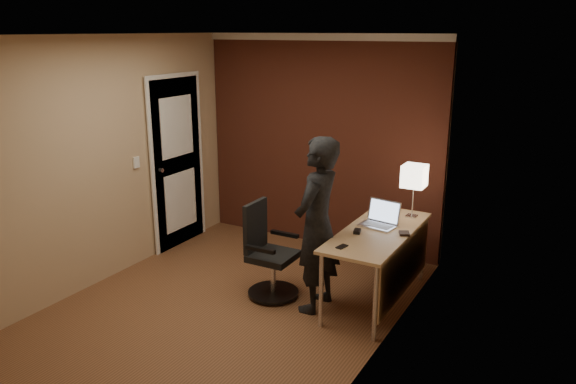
# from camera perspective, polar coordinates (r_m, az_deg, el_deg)

# --- Properties ---
(room) EXTENTS (4.00, 4.00, 4.00)m
(room) POSITION_cam_1_polar(r_m,az_deg,el_deg) (6.41, -0.55, 5.66)
(room) COLOR brown
(room) RESTS_ON ground
(desk) EXTENTS (0.60, 1.50, 0.73)m
(desk) POSITION_cam_1_polar(r_m,az_deg,el_deg) (5.35, 9.81, -5.29)
(desk) COLOR tan
(desk) RESTS_ON ground
(desk_lamp) EXTENTS (0.22, 0.22, 0.54)m
(desk_lamp) POSITION_cam_1_polar(r_m,az_deg,el_deg) (5.66, 12.70, 1.53)
(desk_lamp) COLOR silver
(desk_lamp) RESTS_ON desk
(laptop) EXTENTS (0.37, 0.31, 0.23)m
(laptop) POSITION_cam_1_polar(r_m,az_deg,el_deg) (5.46, 9.41, -2.68)
(laptop) COLOR silver
(laptop) RESTS_ON desk
(mouse) EXTENTS (0.08, 0.11, 0.03)m
(mouse) POSITION_cam_1_polar(r_m,az_deg,el_deg) (5.24, 7.04, -3.98)
(mouse) COLOR black
(mouse) RESTS_ON desk
(phone) EXTENTS (0.08, 0.12, 0.01)m
(phone) POSITION_cam_1_polar(r_m,az_deg,el_deg) (4.89, 5.50, -5.54)
(phone) COLOR black
(phone) RESTS_ON desk
(wallet) EXTENTS (0.13, 0.14, 0.02)m
(wallet) POSITION_cam_1_polar(r_m,az_deg,el_deg) (5.27, 11.72, -4.14)
(wallet) COLOR black
(wallet) RESTS_ON desk
(office_chair) EXTENTS (0.50, 0.51, 0.93)m
(office_chair) POSITION_cam_1_polar(r_m,az_deg,el_deg) (5.52, -2.06, -6.54)
(office_chair) COLOR black
(office_chair) RESTS_ON ground
(person) EXTENTS (0.40, 0.60, 1.65)m
(person) POSITION_cam_1_polar(r_m,az_deg,el_deg) (5.13, 2.97, -3.39)
(person) COLOR black
(person) RESTS_ON ground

